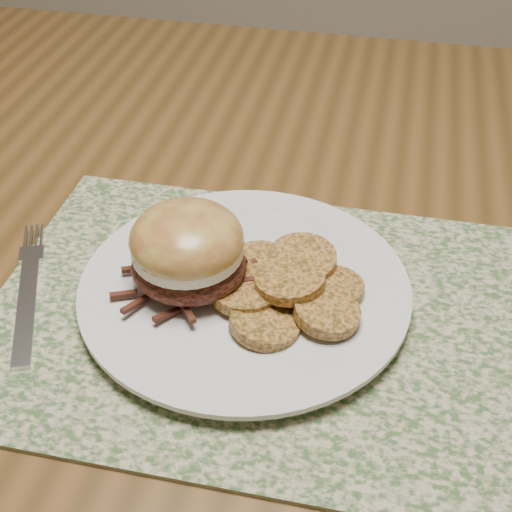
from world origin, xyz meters
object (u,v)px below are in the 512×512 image
at_px(pork_sandwich, 188,250).
at_px(fork, 28,288).
at_px(dinner_plate, 245,290).
at_px(dining_table, 342,276).

height_order(pork_sandwich, fork, pork_sandwich).
bearing_deg(dinner_plate, fork, -170.83).
height_order(dinner_plate, fork, dinner_plate).
xyz_separation_m(dining_table, fork, (-0.26, -0.17, 0.09)).
bearing_deg(dining_table, dinner_plate, -116.94).
bearing_deg(dining_table, pork_sandwich, -127.59).
bearing_deg(pork_sandwich, dining_table, 60.17).
relative_size(pork_sandwich, fork, 0.61).
bearing_deg(pork_sandwich, fork, -163.94).
bearing_deg(dinner_plate, dining_table, 63.06).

